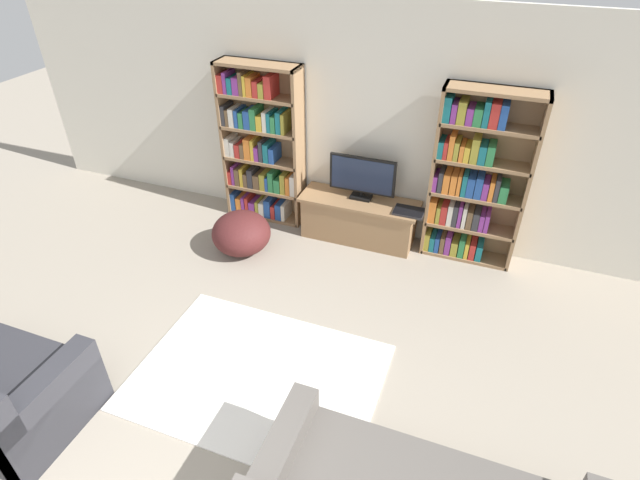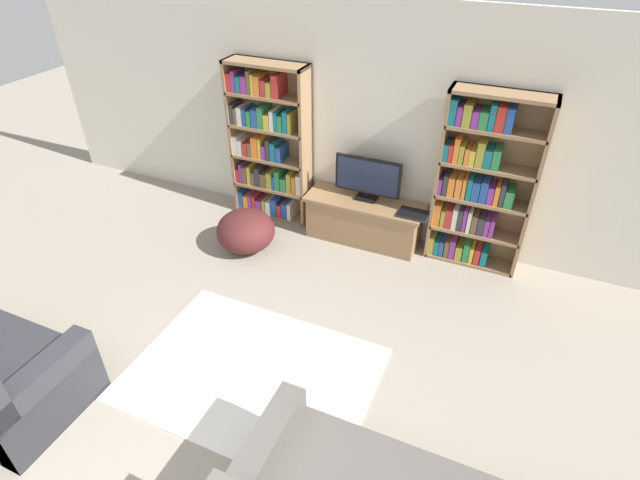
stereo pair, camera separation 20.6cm
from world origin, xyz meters
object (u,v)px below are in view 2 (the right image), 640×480
object	(u,v)px
tv_stand	(364,220)
laptop	(413,214)
bookshelf_right	(479,185)
television	(368,178)
bookshelf_left	(269,146)
beanbag_ottoman	(246,231)

from	to	relation	value
tv_stand	laptop	size ratio (longest dim) A/B	4.14
bookshelf_right	television	distance (m)	1.18
bookshelf_right	television	world-z (taller)	bookshelf_right
bookshelf_right	laptop	world-z (taller)	bookshelf_right
television	laptop	distance (m)	0.65
bookshelf_left	laptop	xyz separation A→B (m)	(1.85, -0.18, -0.39)
television	bookshelf_left	bearing A→B (deg)	177.47
bookshelf_left	bookshelf_right	world-z (taller)	same
bookshelf_left	television	distance (m)	1.28
bookshelf_left	bookshelf_right	size ratio (longest dim) A/B	1.00
tv_stand	beanbag_ottoman	distance (m)	1.36
laptop	beanbag_ottoman	world-z (taller)	laptop
television	beanbag_ottoman	distance (m)	1.49
bookshelf_right	laptop	xyz separation A→B (m)	(-0.59, -0.18, -0.40)
tv_stand	laptop	distance (m)	0.64
tv_stand	beanbag_ottoman	world-z (taller)	tv_stand
television	beanbag_ottoman	size ratio (longest dim) A/B	1.14
bookshelf_left	beanbag_ottoman	bearing A→B (deg)	-82.66
bookshelf_left	television	bearing A→B (deg)	-2.53
bookshelf_left	tv_stand	world-z (taller)	bookshelf_left
bookshelf_right	beanbag_ottoman	distance (m)	2.57
bookshelf_left	beanbag_ottoman	distance (m)	1.07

